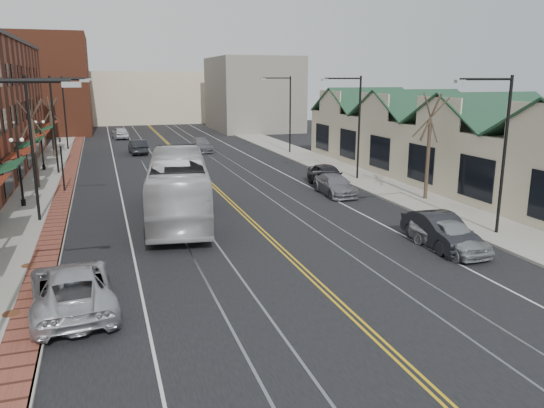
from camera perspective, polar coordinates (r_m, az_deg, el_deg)
ground at (r=19.31m, az=8.01°, el=-11.27°), size 160.00×160.00×0.00m
sidewalk_left at (r=36.82m, az=-23.90°, el=-0.18°), size 4.00×120.00×0.15m
sidewalk_right at (r=41.62m, az=10.99°, el=2.20°), size 4.00×120.00×0.15m
building_right at (r=44.44m, az=17.95°, el=5.41°), size 8.00×36.00×4.60m
backdrop_left at (r=86.10m, az=-23.82°, el=11.68°), size 14.00×18.00×14.00m
backdrop_mid at (r=101.07m, az=-13.66°, el=11.11°), size 22.00×14.00×9.00m
backdrop_right at (r=83.91m, az=-2.10°, el=11.75°), size 12.00×16.00×11.00m
streetlight_l_1 at (r=32.01m, az=-23.72°, el=6.95°), size 3.33×0.25×8.00m
streetlight_l_2 at (r=47.91m, az=-21.94°, el=8.92°), size 3.33×0.25×8.00m
streetlight_l_3 at (r=63.86m, az=-21.05°, el=9.90°), size 3.33×0.25×8.00m
streetlight_r_0 at (r=28.93m, az=23.17°, el=6.42°), size 3.33×0.25×8.00m
streetlight_r_1 at (r=42.28m, az=8.83°, el=9.24°), size 3.33×0.25×8.00m
streetlight_r_2 at (r=57.01m, az=1.53°, el=10.45°), size 3.33×0.25×8.00m
lamppost_l_2 at (r=36.52m, az=-25.46°, el=2.97°), size 0.84×0.28×4.27m
lamppost_l_3 at (r=50.30m, az=-23.52°, el=5.71°), size 0.84×0.28×4.27m
tree_left_near at (r=42.21m, az=-24.24°, el=6.15°), size 1.78×1.37×6.48m
tree_left_far at (r=58.09m, az=-22.62°, el=7.76°), size 1.66×1.28×6.02m
tree_right_mid at (r=36.25m, az=16.51°, el=6.14°), size 1.90×1.46×6.93m
manhole_mid at (r=20.58m, az=-26.23°, el=-10.52°), size 0.60×0.60×0.02m
manhole_far at (r=25.21m, az=-24.70°, el=-6.02°), size 0.60×0.60×0.02m
traffic_signal at (r=40.21m, az=-21.68°, el=4.39°), size 0.18×0.15×3.80m
transit_bus at (r=31.24m, az=-10.04°, el=1.89°), size 4.95×13.77×3.75m
parked_suv at (r=20.11m, az=-20.70°, el=-8.49°), size 3.21×6.09×1.63m
parked_car_a at (r=26.42m, az=18.52°, el=-3.18°), size 2.05×4.66×1.56m
parked_car_b at (r=27.00m, az=17.58°, el=-2.71°), size 2.00×4.97×1.61m
parked_car_c at (r=37.34m, az=6.77°, el=2.04°), size 2.13×4.85×1.39m
parked_car_d at (r=40.08m, az=5.97°, el=3.06°), size 2.32×5.05×1.68m
distant_car_left at (r=58.95m, az=-14.23°, el=5.99°), size 1.88×4.73×1.53m
distant_car_right at (r=59.46m, az=-7.56°, el=6.30°), size 2.31×5.06×1.44m
distant_car_far at (r=74.18m, az=-16.02°, el=7.36°), size 2.39×4.83×1.58m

